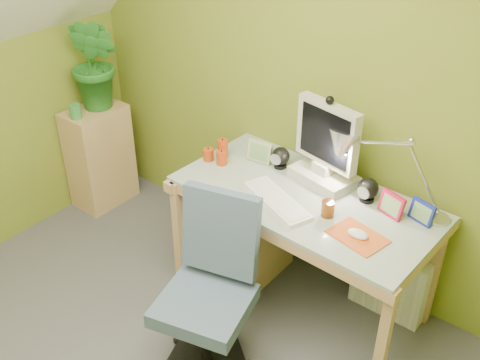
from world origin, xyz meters
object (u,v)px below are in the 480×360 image
Objects in this scene: desk at (301,251)px; potted_plant at (96,64)px; desk_lamp at (411,158)px; task_chair at (204,304)px; monitor at (327,137)px; side_ledge at (100,157)px; radiator at (392,280)px.

potted_plant is at bearing -178.91° from desk.
desk_lamp reaches higher than task_chair.
monitor is at bearing 68.11° from task_chair.
desk is 0.70m from task_chair.
side_ledge is (-1.70, -0.19, -0.64)m from monitor.
side_ledge is at bearing -162.04° from monitor.
potted_plant is (0.04, 0.05, 0.69)m from side_ledge.
radiator is (-0.01, 0.09, -0.83)m from desk_lamp.
desk and side_ledge have the same top height.
desk_lamp reaches higher than monitor.
radiator is at bearing 95.12° from desk_lamp.
monitor is 0.73× the size of side_ledge.
monitor is 0.92m from radiator.
radiator is at bearing 7.32° from side_ledge.
potted_plant reaches higher than task_chair.
desk_lamp is 1.46× the size of radiator.
radiator is (2.14, 0.28, -0.16)m from side_ledge.
potted_plant is at bearing 139.80° from task_chair.
desk is 0.83m from desk_lamp.
task_chair is (-0.11, -0.69, 0.06)m from desk.
desk_lamp is at bearing -84.37° from radiator.
task_chair is at bearing -96.12° from desk.
desk_lamp is 2.26m from side_ledge.
radiator is (2.11, 0.23, -0.85)m from potted_plant.
monitor is at bearing 4.65° from potted_plant.
side_ledge is 1.16× the size of potted_plant.
monitor is 1.67m from potted_plant.
potted_plant is 0.74× the size of task_chair.
radiator is (0.55, 0.96, -0.22)m from task_chair.
task_chair is (-0.11, -0.87, -0.57)m from monitor.
desk is 2.54× the size of monitor.
monitor is 1.05m from task_chair.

